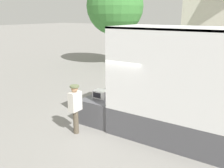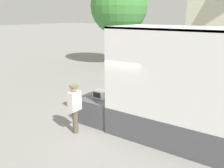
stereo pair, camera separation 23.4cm
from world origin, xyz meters
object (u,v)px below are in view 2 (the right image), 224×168
Objects in this scene: worker_person at (75,104)px; microwave at (101,94)px; portable_generator at (116,88)px; street_tree at (119,6)px.

microwave is at bearing 84.50° from worker_person.
worker_person reaches higher than portable_generator.
street_tree reaches higher than portable_generator.
microwave is at bearing -59.95° from street_tree.
street_tree is at bearing 122.96° from portable_generator.
worker_person is (-0.30, -2.01, -0.10)m from portable_generator.
street_tree reaches higher than microwave.
portable_generator is 0.40× the size of worker_person.
portable_generator is (0.18, 0.74, 0.07)m from microwave.
worker_person is at bearing -63.50° from street_tree.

